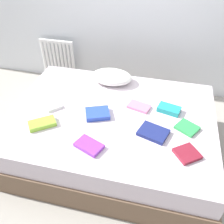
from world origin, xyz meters
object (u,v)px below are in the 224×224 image
(textbook_pink, at_px, (139,106))
(textbook_blue, at_px, (98,114))
(textbook_white, at_px, (52,104))
(textbook_maroon, at_px, (187,154))
(textbook_purple, at_px, (89,146))
(textbook_green, at_px, (187,128))
(radiator, at_px, (58,57))
(bed, at_px, (111,133))
(textbook_navy, at_px, (153,132))
(textbook_teal, at_px, (169,109))
(pillow, at_px, (112,77))
(textbook_lime, at_px, (42,123))

(textbook_pink, relative_size, textbook_blue, 0.96)
(textbook_white, xyz_separation_m, textbook_maroon, (1.31, -0.34, -0.00))
(textbook_purple, xyz_separation_m, textbook_maroon, (0.78, 0.10, -0.00))
(textbook_blue, bearing_deg, textbook_pink, 7.97)
(textbook_green, bearing_deg, radiator, 176.83)
(textbook_green, distance_m, textbook_pink, 0.50)
(bed, height_order, textbook_navy, textbook_navy)
(textbook_maroon, bearing_deg, textbook_purple, 150.65)
(textbook_blue, bearing_deg, textbook_teal, -3.29)
(textbook_navy, height_order, textbook_purple, same)
(bed, distance_m, textbook_pink, 0.40)
(textbook_green, bearing_deg, textbook_teal, 160.58)
(textbook_purple, bearing_deg, bed, 103.58)
(textbook_navy, relative_size, textbook_purple, 1.10)
(textbook_purple, bearing_deg, pillow, 115.47)
(textbook_navy, bearing_deg, textbook_blue, -175.48)
(bed, relative_size, radiator, 3.87)
(textbook_maroon, bearing_deg, pillow, 95.81)
(textbook_navy, bearing_deg, bed, 174.62)
(textbook_pink, xyz_separation_m, textbook_blue, (-0.36, -0.21, 0.01))
(textbook_green, distance_m, textbook_blue, 0.83)
(textbook_purple, height_order, textbook_teal, textbook_teal)
(textbook_navy, bearing_deg, radiator, 155.17)
(textbook_pink, relative_size, textbook_teal, 1.01)
(textbook_navy, distance_m, textbook_pink, 0.38)
(radiator, distance_m, pillow, 1.17)
(radiator, relative_size, textbook_navy, 2.12)
(bed, xyz_separation_m, textbook_maroon, (0.71, -0.35, 0.27))
(textbook_pink, bearing_deg, bed, -132.35)
(bed, xyz_separation_m, radiator, (-1.08, 1.20, 0.12))
(pillow, relative_size, textbook_purple, 2.05)
(textbook_navy, height_order, textbook_pink, textbook_navy)
(textbook_blue, distance_m, textbook_maroon, 0.88)
(pillow, height_order, textbook_green, pillow)
(bed, bearing_deg, textbook_navy, -23.12)
(radiator, height_order, textbook_purple, radiator)
(bed, height_order, pillow, pillow)
(textbook_lime, height_order, textbook_teal, textbook_teal)
(radiator, xyz_separation_m, pillow, (0.95, -0.65, 0.20))
(textbook_green, bearing_deg, pillow, 176.17)
(textbook_lime, relative_size, textbook_maroon, 1.35)
(textbook_navy, distance_m, textbook_maroon, 0.33)
(pillow, relative_size, textbook_white, 2.27)
(radiator, distance_m, textbook_purple, 1.95)
(textbook_teal, bearing_deg, textbook_lime, -142.74)
(textbook_navy, relative_size, textbook_maroon, 1.40)
(textbook_green, relative_size, textbook_maroon, 1.03)
(pillow, relative_size, textbook_navy, 1.87)
(textbook_pink, distance_m, textbook_teal, 0.29)
(textbook_white, bearing_deg, textbook_purple, 4.50)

